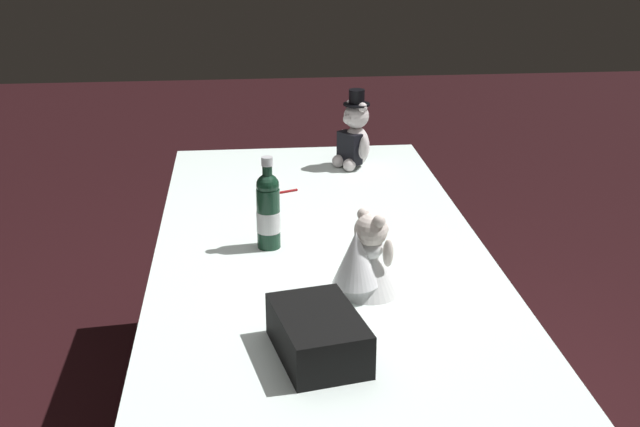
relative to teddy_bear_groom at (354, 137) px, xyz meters
The scene contains 6 objects.
reception_table 0.91m from the teddy_bear_groom, 15.30° to the right, with size 2.00×0.95×0.76m, color white.
teddy_bear_groom is the anchor object (origin of this frame).
teddy_bear_bride 1.05m from the teddy_bear_groom, ahead, with size 0.19×0.20×0.22m.
champagne_bottle 0.81m from the teddy_bear_groom, 25.60° to the right, with size 0.07×0.07×0.27m.
signing_pen 0.41m from the teddy_bear_groom, 46.48° to the right, with size 0.05×0.13×0.01m.
gift_case_black 1.36m from the teddy_bear_groom, 11.18° to the right, with size 0.29×0.22×0.10m.
Camera 1 is at (2.16, -0.21, 1.70)m, focal length 45.51 mm.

